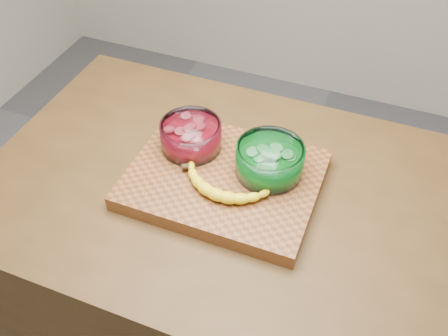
% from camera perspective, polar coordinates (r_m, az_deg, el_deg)
% --- Properties ---
extents(counter, '(1.20, 0.80, 0.90)m').
position_cam_1_polar(counter, '(1.58, -0.00, -13.22)').
color(counter, '#4C3116').
rests_on(counter, ground).
extents(cutting_board, '(0.45, 0.35, 0.04)m').
position_cam_1_polar(cutting_board, '(1.21, -0.00, -1.34)').
color(cutting_board, brown).
rests_on(cutting_board, counter).
extents(bowl_red, '(0.15, 0.15, 0.07)m').
position_cam_1_polar(bowl_red, '(1.24, -3.79, 3.67)').
color(bowl_red, white).
rests_on(bowl_red, cutting_board).
extents(bowl_green, '(0.16, 0.16, 0.08)m').
position_cam_1_polar(bowl_green, '(1.18, 5.23, 0.89)').
color(bowl_green, white).
rests_on(bowl_green, cutting_board).
extents(banana, '(0.24, 0.12, 0.03)m').
position_cam_1_polar(banana, '(1.15, -0.08, -2.04)').
color(banana, yellow).
rests_on(banana, cutting_board).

